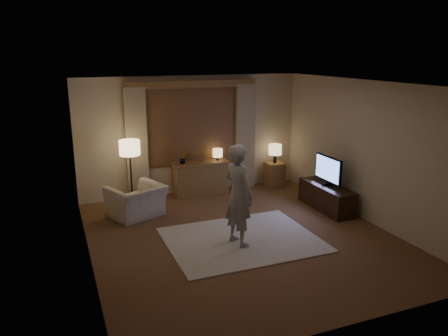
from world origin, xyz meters
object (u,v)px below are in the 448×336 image
armchair (136,201)px  side_table (274,174)px  sideboard (201,179)px  tv_stand (327,197)px  person (239,195)px

armchair → side_table: bearing=170.5°
sideboard → armchair: 1.83m
armchair → tv_stand: 3.78m
side_table → tv_stand: bearing=-83.1°
tv_stand → person: (-2.33, -0.88, 0.61)m
sideboard → armchair: (-1.60, -0.87, -0.04)m
armchair → side_table: (3.42, 0.82, -0.03)m
armchair → side_table: size_ratio=1.71×
side_table → tv_stand: (0.22, -1.81, -0.03)m
armchair → person: bearing=102.3°
sideboard → person: 2.80m
armchair → person: size_ratio=0.57×
side_table → sideboard: bearing=178.4°
armchair → sideboard: bearing=-174.5°
armchair → person: person is taller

